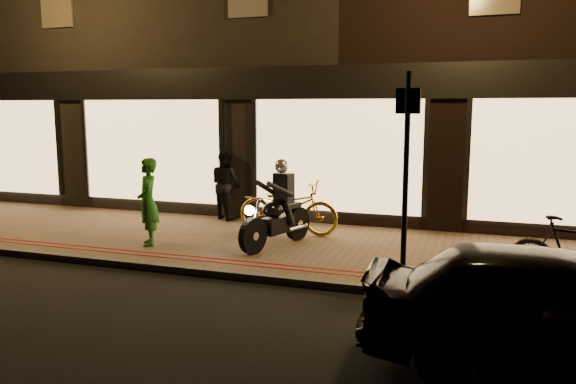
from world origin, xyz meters
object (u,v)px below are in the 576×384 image
(motorcycle, at_px, (278,213))
(parked_car, at_px, (554,308))
(person_green, at_px, (148,202))
(sign_post, at_px, (406,168))
(bicycle_gold, at_px, (288,207))

(motorcycle, height_order, parked_car, motorcycle)
(parked_car, bearing_deg, person_green, 64.55)
(sign_post, relative_size, bicycle_gold, 1.46)
(person_green, bearing_deg, sign_post, 45.03)
(motorcycle, xyz_separation_m, person_green, (-2.28, -0.66, 0.19))
(sign_post, distance_m, bicycle_gold, 3.81)
(motorcycle, bearing_deg, sign_post, -13.78)
(person_green, relative_size, parked_car, 0.42)
(motorcycle, xyz_separation_m, sign_post, (2.45, -1.54, 1.06))
(motorcycle, distance_m, person_green, 2.38)
(sign_post, bearing_deg, person_green, 169.49)
(sign_post, xyz_separation_m, parked_car, (1.73, -1.94, -1.14))
(motorcycle, height_order, bicycle_gold, motorcycle)
(motorcycle, bearing_deg, parked_car, -21.45)
(motorcycle, xyz_separation_m, bicycle_gold, (-0.15, 1.02, -0.07))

